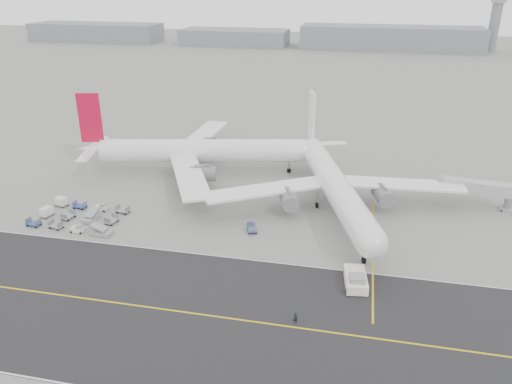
% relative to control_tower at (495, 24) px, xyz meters
% --- Properties ---
extents(ground, '(700.00, 700.00, 0.00)m').
position_rel_control_tower_xyz_m(ground, '(-100.00, -265.00, -16.25)').
color(ground, gray).
rests_on(ground, ground).
extents(taxiway, '(220.00, 59.00, 0.03)m').
position_rel_control_tower_xyz_m(taxiway, '(-94.98, -282.98, -16.24)').
color(taxiway, '#252427').
rests_on(taxiway, ground).
extents(horizon_buildings, '(520.00, 28.00, 28.00)m').
position_rel_control_tower_xyz_m(horizon_buildings, '(-70.00, -5.00, -16.25)').
color(horizon_buildings, gray).
rests_on(horizon_buildings, ground).
extents(control_tower, '(7.00, 7.00, 31.25)m').
position_rel_control_tower_xyz_m(control_tower, '(0.00, 0.00, 0.00)').
color(control_tower, gray).
rests_on(control_tower, ground).
extents(airliner_a, '(55.46, 54.30, 19.37)m').
position_rel_control_tower_xyz_m(airliner_a, '(-111.78, -230.74, -10.67)').
color(airliner_a, white).
rests_on(airliner_a, ground).
extents(airliner_b, '(51.56, 52.58, 18.76)m').
position_rel_control_tower_xyz_m(airliner_b, '(-78.22, -243.68, -10.85)').
color(airliner_b, white).
rests_on(airliner_b, ground).
extents(pushback_tug, '(4.05, 8.99, 2.53)m').
position_rel_control_tower_xyz_m(pushback_tug, '(-72.68, -270.98, -15.21)').
color(pushback_tug, white).
rests_on(pushback_tug, ground).
extents(jet_bridge, '(15.32, 4.64, 5.72)m').
position_rel_control_tower_xyz_m(jet_bridge, '(-49.76, -236.84, -12.27)').
color(jet_bridge, gray).
rests_on(jet_bridge, ground).
extents(gse_cluster, '(23.80, 19.13, 1.98)m').
position_rel_control_tower_xyz_m(gse_cluster, '(-126.43, -259.52, -16.25)').
color(gse_cluster, '#9D9DA2').
rests_on(gse_cluster, ground).
extents(stray_dolly, '(2.40, 2.95, 1.57)m').
position_rel_control_tower_xyz_m(stray_dolly, '(-92.18, -257.43, -16.25)').
color(stray_dolly, silver).
rests_on(stray_dolly, ground).
extents(ground_crew_a, '(0.76, 0.65, 1.77)m').
position_rel_control_tower_xyz_m(ground_crew_a, '(-80.50, -282.05, -15.37)').
color(ground_crew_a, black).
rests_on(ground_crew_a, ground).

